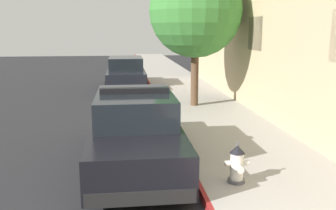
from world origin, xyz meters
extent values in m
cube|color=#232326|center=(-4.49, 10.00, -0.10)|extent=(33.35, 60.00, 0.20)
cube|color=#9E9991|center=(1.51, 10.00, 0.08)|extent=(3.02, 60.00, 0.16)
cube|color=maroon|center=(-0.04, 10.00, 0.08)|extent=(0.08, 60.00, 0.16)
cube|color=black|center=(3.05, 9.05, 2.78)|extent=(0.06, 1.30, 1.10)
cube|color=black|center=(3.05, 14.29, 2.78)|extent=(0.06, 1.30, 1.10)
cube|color=black|center=(-1.13, 4.73, 0.58)|extent=(1.84, 4.80, 0.76)
cube|color=black|center=(-1.13, 4.88, 1.26)|extent=(1.64, 2.50, 0.60)
cube|color=black|center=(-1.13, 2.39, 0.32)|extent=(1.76, 0.16, 0.24)
cube|color=black|center=(-1.13, 7.07, 0.32)|extent=(1.76, 0.16, 0.24)
cylinder|color=black|center=(-1.99, 6.43, 0.32)|extent=(0.22, 0.64, 0.64)
cylinder|color=black|center=(-0.27, 6.43, 0.32)|extent=(0.22, 0.64, 0.64)
cylinder|color=black|center=(-1.99, 3.03, 0.32)|extent=(0.22, 0.64, 0.64)
cylinder|color=black|center=(-0.27, 3.03, 0.32)|extent=(0.22, 0.64, 0.64)
cube|color=black|center=(-1.13, 4.83, 1.62)|extent=(1.48, 0.20, 0.12)
cube|color=red|center=(-1.48, 4.83, 1.62)|extent=(0.44, 0.18, 0.11)
cube|color=#1E33E0|center=(-0.78, 4.83, 1.62)|extent=(0.44, 0.18, 0.11)
cube|color=black|center=(-1.26, 15.59, 0.58)|extent=(1.84, 4.80, 0.76)
cube|color=black|center=(-1.26, 15.74, 1.26)|extent=(1.64, 2.50, 0.60)
cube|color=black|center=(-1.26, 13.25, 0.32)|extent=(1.76, 0.16, 0.24)
cube|color=black|center=(-1.26, 17.93, 0.32)|extent=(1.76, 0.16, 0.24)
cylinder|color=black|center=(-2.12, 17.29, 0.32)|extent=(0.22, 0.64, 0.64)
cylinder|color=black|center=(-0.40, 17.29, 0.32)|extent=(0.22, 0.64, 0.64)
cylinder|color=black|center=(-2.12, 13.89, 0.32)|extent=(0.22, 0.64, 0.64)
cylinder|color=black|center=(-0.40, 13.89, 0.32)|extent=(0.22, 0.64, 0.64)
cylinder|color=#4C4C51|center=(0.65, 3.13, 0.19)|extent=(0.32, 0.32, 0.06)
cylinder|color=silver|center=(0.65, 3.13, 0.47)|extent=(0.24, 0.24, 0.50)
cone|color=black|center=(0.65, 3.13, 0.79)|extent=(0.28, 0.28, 0.14)
cylinder|color=#4C4C51|center=(0.65, 3.13, 0.89)|extent=(0.05, 0.05, 0.06)
cylinder|color=silver|center=(0.48, 3.13, 0.53)|extent=(0.10, 0.10, 0.10)
cylinder|color=silver|center=(0.82, 3.13, 0.53)|extent=(0.10, 0.10, 0.10)
cylinder|color=silver|center=(0.65, 2.95, 0.48)|extent=(0.13, 0.12, 0.13)
cylinder|color=brown|center=(1.21, 10.19, 1.28)|extent=(0.28, 0.28, 2.25)
sphere|color=#387A33|center=(1.21, 10.19, 3.56)|extent=(3.30, 3.30, 3.30)
camera|label=1|loc=(-1.35, -3.03, 2.90)|focal=39.51mm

